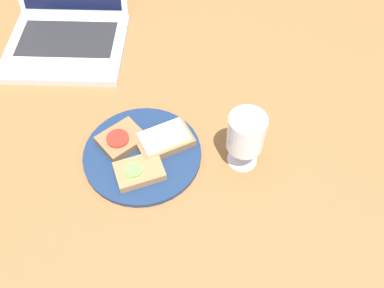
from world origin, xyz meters
The scene contains 7 objects.
wooden_table centered at (0.00, 0.00, 1.50)cm, with size 140.00×140.00×3.00cm, color brown.
plate centered at (-1.48, -7.69, 3.54)cm, with size 25.33×25.33×1.09cm, color navy.
sandwich_with_cheese centered at (3.10, -4.99, 5.37)cm, with size 13.90×12.04×2.74cm.
sandwich_with_tomato centered at (-6.16, -5.15, 5.20)cm, with size 11.82×11.70×2.59cm.
sandwich_with_cucumber centered at (-1.51, -13.07, 5.14)cm, with size 11.49×9.84×2.38cm.
wine_glass centered at (19.88, -8.13, 11.81)cm, with size 7.56×7.56×13.63cm.
laptop centered at (-24.82, 29.16, 6.60)cm, with size 30.20×30.51×20.65cm.
Camera 1 is at (10.97, -59.98, 78.71)cm, focal length 40.00 mm.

